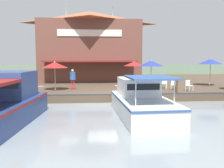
# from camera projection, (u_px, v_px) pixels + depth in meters

# --- Properties ---
(ground_plane) EXTENTS (220.00, 220.00, 0.00)m
(ground_plane) POSITION_uv_depth(u_px,v_px,m) (106.00, 104.00, 17.58)
(ground_plane) COLOR #4C5B47
(quay_deck) EXTENTS (22.00, 56.00, 0.60)m
(quay_deck) POSITION_uv_depth(u_px,v_px,m) (100.00, 84.00, 28.45)
(quay_deck) COLOR #4C3D2D
(quay_deck) RESTS_ON ground
(quay_edge_fender) EXTENTS (0.20, 50.40, 0.10)m
(quay_edge_fender) POSITION_uv_depth(u_px,v_px,m) (105.00, 95.00, 17.61)
(quay_edge_fender) COLOR #2D2D33
(quay_edge_fender) RESTS_ON quay_deck
(waterfront_restaurant) EXTENTS (10.35, 11.78, 8.99)m
(waterfront_restaurant) POSITION_uv_depth(u_px,v_px,m) (90.00, 45.00, 30.32)
(waterfront_restaurant) COLOR brown
(waterfront_restaurant) RESTS_ON quay_deck
(patio_umbrella_by_entrance) EXTENTS (2.12, 2.12, 2.35)m
(patio_umbrella_by_entrance) POSITION_uv_depth(u_px,v_px,m) (55.00, 65.00, 20.05)
(patio_umbrella_by_entrance) COLOR #B7B7B7
(patio_umbrella_by_entrance) RESTS_ON quay_deck
(patio_umbrella_far_corner) EXTENTS (2.03, 2.03, 2.45)m
(patio_umbrella_far_corner) POSITION_uv_depth(u_px,v_px,m) (151.00, 63.00, 20.20)
(patio_umbrella_far_corner) COLOR #B7B7B7
(patio_umbrella_far_corner) RESTS_ON quay_deck
(patio_umbrella_near_quay_edge) EXTENTS (1.97, 1.97, 2.35)m
(patio_umbrella_near_quay_edge) POSITION_uv_depth(u_px,v_px,m) (134.00, 64.00, 23.03)
(patio_umbrella_near_quay_edge) COLOR #B7B7B7
(patio_umbrella_near_quay_edge) RESTS_ON quay_deck
(patio_umbrella_back_row) EXTENTS (2.15, 2.15, 2.58)m
(patio_umbrella_back_row) POSITION_uv_depth(u_px,v_px,m) (211.00, 62.00, 23.37)
(patio_umbrella_back_row) COLOR #B7B7B7
(patio_umbrella_back_row) RESTS_ON quay_deck
(cafe_chair_beside_entrance) EXTENTS (0.59, 0.59, 0.85)m
(cafe_chair_beside_entrance) POSITION_uv_depth(u_px,v_px,m) (164.00, 83.00, 21.55)
(cafe_chair_beside_entrance) COLOR white
(cafe_chair_beside_entrance) RESTS_ON quay_deck
(cafe_chair_mid_patio) EXTENTS (0.57, 0.57, 0.85)m
(cafe_chair_mid_patio) POSITION_uv_depth(u_px,v_px,m) (174.00, 84.00, 20.54)
(cafe_chair_mid_patio) COLOR white
(cafe_chair_mid_patio) RESTS_ON quay_deck
(cafe_chair_far_corner_seat) EXTENTS (0.59, 0.59, 0.85)m
(cafe_chair_far_corner_seat) POSITION_uv_depth(u_px,v_px,m) (136.00, 81.00, 23.68)
(cafe_chair_far_corner_seat) COLOR white
(cafe_chair_far_corner_seat) RESTS_ON quay_deck
(cafe_chair_under_first_umbrella) EXTENTS (0.57, 0.57, 0.85)m
(cafe_chair_under_first_umbrella) POSITION_uv_depth(u_px,v_px,m) (189.00, 85.00, 19.97)
(cafe_chair_under_first_umbrella) COLOR white
(cafe_chair_under_first_umbrella) RESTS_ON quay_deck
(person_at_quay_edge) EXTENTS (0.48, 0.48, 1.70)m
(person_at_quay_edge) POSITION_uv_depth(u_px,v_px,m) (73.00, 77.00, 20.63)
(person_at_quay_edge) COLOR #B23338
(person_at_quay_edge) RESTS_ON quay_deck
(motorboat_far_downstream) EXTENTS (7.46, 2.80, 2.26)m
(motorboat_far_downstream) POSITION_uv_depth(u_px,v_px,m) (139.00, 101.00, 14.05)
(motorboat_far_downstream) COLOR white
(motorboat_far_downstream) RESTS_ON river_water
(motorboat_distant_upstream) EXTENTS (7.91, 3.44, 2.45)m
(motorboat_distant_upstream) POSITION_uv_depth(u_px,v_px,m) (7.00, 103.00, 12.65)
(motorboat_distant_upstream) COLOR navy
(motorboat_distant_upstream) RESTS_ON river_water
(mooring_post) EXTENTS (0.22, 0.22, 0.99)m
(mooring_post) POSITION_uv_depth(u_px,v_px,m) (177.00, 87.00, 18.27)
(mooring_post) COLOR #473323
(mooring_post) RESTS_ON quay_deck
(tree_downstream_bank) EXTENTS (3.91, 3.73, 6.36)m
(tree_downstream_bank) POSITION_uv_depth(u_px,v_px,m) (104.00, 45.00, 33.69)
(tree_downstream_bank) COLOR brown
(tree_downstream_bank) RESTS_ON quay_deck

